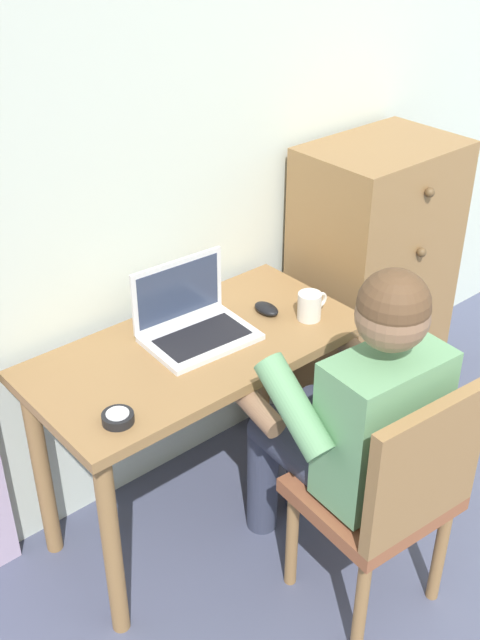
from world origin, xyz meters
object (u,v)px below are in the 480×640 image
at_px(desk, 197,378).
at_px(dresser, 371,286).
at_px(laptop, 193,321).
at_px(desk_clock, 118,418).
at_px(chair, 390,493).
at_px(person_seated, 352,412).
at_px(coffee_mug, 310,306).
at_px(computer_mouse, 266,309).

bearing_deg(desk, dresser, 4.63).
relative_size(laptop, desk_clock, 3.93).
bearing_deg(dresser, desk, -175.37).
distance_m(chair, person_seated, 0.26).
bearing_deg(coffee_mug, chair, -109.96).
xyz_separation_m(chair, coffee_mug, (0.20, 0.56, 0.31)).
xyz_separation_m(desk, desk_clock, (-0.40, -0.17, 0.15)).
relative_size(person_seated, coffee_mug, 9.92).
bearing_deg(laptop, desk_clock, -152.87).
bearing_deg(coffee_mug, desk_clock, -176.43).
relative_size(desk, coffee_mug, 9.11).
height_order(laptop, coffee_mug, laptop).
relative_size(chair, computer_mouse, 8.73).
xyz_separation_m(chair, laptop, (-0.16, 0.73, 0.31)).
bearing_deg(person_seated, dresser, 37.39).
distance_m(desk, laptop, 0.19).
bearing_deg(chair, desk_clock, 139.36).
relative_size(person_seated, desk_clock, 13.23).
bearing_deg(computer_mouse, laptop, 169.45).
bearing_deg(dresser, laptop, -178.49).
bearing_deg(desk_clock, laptop, 27.13).
distance_m(desk, coffee_mug, 0.45).
distance_m(desk, computer_mouse, 0.34).
relative_size(computer_mouse, coffee_mug, 0.83).
distance_m(dresser, person_seated, 0.94).
bearing_deg(coffee_mug, dresser, 19.35).
bearing_deg(laptop, chair, -77.56).
bearing_deg(laptop, coffee_mug, -25.24).
bearing_deg(desk_clock, computer_mouse, 13.50).
relative_size(computer_mouse, desk_clock, 1.11).
height_order(dresser, desk_clock, dresser).
bearing_deg(desk, computer_mouse, 0.25).
distance_m(laptop, computer_mouse, 0.28).
bearing_deg(chair, desk, 105.78).
height_order(desk, desk_clock, desk_clock).
distance_m(chair, coffee_mug, 0.67).
bearing_deg(desk, person_seated, -67.53).
height_order(chair, coffee_mug, chair).
height_order(desk, dresser, dresser).
bearing_deg(chair, computer_mouse, 80.39).
bearing_deg(person_seated, desk, 112.47).
bearing_deg(dresser, desk_clock, -169.71).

